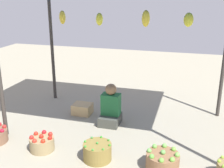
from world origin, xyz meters
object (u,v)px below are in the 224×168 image
(basket_green_chilies, at_px, (97,152))
(vendor_person, at_px, (111,109))
(basket_red_tomatoes, at_px, (42,143))
(basket_green_apples, at_px, (162,161))
(wooden_crate_near_vendor, at_px, (82,109))

(basket_green_chilies, bearing_deg, vendor_person, 97.17)
(vendor_person, bearing_deg, basket_red_tomatoes, -122.55)
(basket_green_apples, distance_m, wooden_crate_near_vendor, 2.29)
(basket_green_apples, bearing_deg, basket_green_chilies, -178.63)
(basket_red_tomatoes, height_order, basket_green_apples, basket_green_apples)
(basket_green_chilies, bearing_deg, wooden_crate_near_vendor, 119.42)
(vendor_person, distance_m, wooden_crate_near_vendor, 0.75)
(vendor_person, xyz_separation_m, basket_green_chilies, (0.15, -1.21, -0.17))
(basket_green_chilies, bearing_deg, basket_green_apples, 1.37)
(vendor_person, height_order, basket_green_apples, vendor_person)
(vendor_person, bearing_deg, wooden_crate_near_vendor, 159.02)
(vendor_person, bearing_deg, basket_green_chilies, -82.83)
(basket_red_tomatoes, bearing_deg, basket_green_apples, 0.44)
(basket_green_chilies, relative_size, basket_green_apples, 0.91)
(basket_red_tomatoes, relative_size, basket_green_chilies, 0.90)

